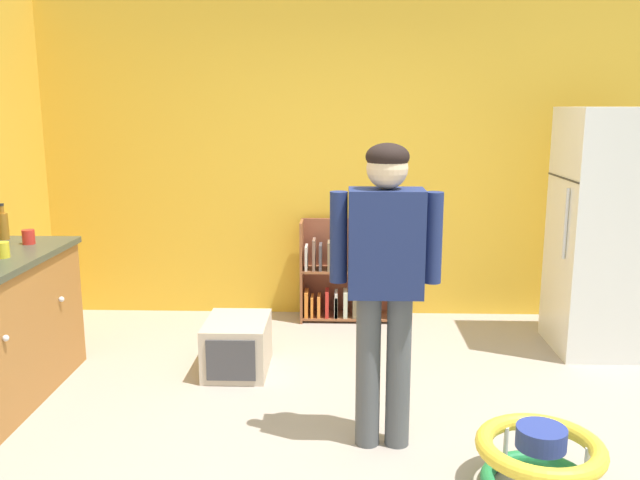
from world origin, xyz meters
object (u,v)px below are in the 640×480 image
at_px(bookshelf, 343,276).
at_px(amber_bottle, 3,225).
at_px(refrigerator, 608,232).
at_px(baby_walker, 540,459).
at_px(pet_carrier, 237,345).
at_px(standing_person, 385,269).
at_px(yellow_cup, 2,250).
at_px(red_cup, 29,237).

relative_size(bookshelf, amber_bottle, 3.46).
bearing_deg(refrigerator, baby_walker, -117.56).
relative_size(refrigerator, pet_carrier, 3.22).
xyz_separation_m(refrigerator, standing_person, (-1.71, -1.49, 0.09)).
height_order(baby_walker, yellow_cup, yellow_cup).
distance_m(bookshelf, yellow_cup, 2.67).
relative_size(amber_bottle, yellow_cup, 2.59).
bearing_deg(pet_carrier, bookshelf, 57.99).
xyz_separation_m(bookshelf, red_cup, (-2.06, -1.24, 0.58)).
height_order(bookshelf, amber_bottle, amber_bottle).
distance_m(amber_bottle, yellow_cup, 0.60).
relative_size(standing_person, yellow_cup, 16.99).
bearing_deg(red_cup, pet_carrier, 3.77).
bearing_deg(refrigerator, standing_person, -138.97).
bearing_deg(standing_person, pet_carrier, 133.78).
bearing_deg(baby_walker, refrigerator, 62.44).
xyz_separation_m(bookshelf, baby_walker, (0.93, -2.55, -0.21)).
xyz_separation_m(bookshelf, standing_person, (0.21, -2.13, 0.60)).
height_order(standing_person, pet_carrier, standing_person).
height_order(pet_carrier, yellow_cup, yellow_cup).
bearing_deg(red_cup, yellow_cup, -86.02).
bearing_deg(baby_walker, standing_person, 149.77).
distance_m(bookshelf, standing_person, 2.22).
height_order(refrigerator, pet_carrier, refrigerator).
distance_m(red_cup, yellow_cup, 0.40).
bearing_deg(yellow_cup, standing_person, -12.35).
bearing_deg(pet_carrier, standing_person, -46.22).
xyz_separation_m(baby_walker, yellow_cup, (-2.96, 0.91, 0.79)).
bearing_deg(amber_bottle, bookshelf, 25.60).
xyz_separation_m(baby_walker, amber_bottle, (-3.23, 1.45, 0.84)).
distance_m(refrigerator, yellow_cup, 4.08).
height_order(standing_person, yellow_cup, standing_person).
xyz_separation_m(standing_person, yellow_cup, (-2.25, 0.49, -0.03)).
bearing_deg(baby_walker, yellow_cup, 162.94).
height_order(bookshelf, standing_person, standing_person).
bearing_deg(standing_person, yellow_cup, 167.65).
height_order(standing_person, baby_walker, standing_person).
bearing_deg(bookshelf, refrigerator, -18.43).
bearing_deg(refrigerator, yellow_cup, -165.86).
height_order(refrigerator, baby_walker, refrigerator).
bearing_deg(amber_bottle, standing_person, -22.26).
bearing_deg(bookshelf, baby_walker, -69.98).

